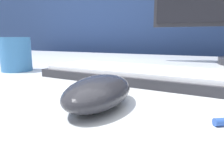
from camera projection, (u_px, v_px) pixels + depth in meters
name	position (u px, v px, depth m)	size (l,w,h in m)	color
partition_panel	(180.00, 58.00, 1.11)	(5.00, 0.03, 1.38)	navy
computer_mouse_near	(99.00, 92.00, 0.26)	(0.08, 0.13, 0.04)	#232328
keyboard	(141.00, 74.00, 0.42)	(0.41, 0.17, 0.02)	#28282D
mug	(16.00, 54.00, 0.53)	(0.07, 0.07, 0.08)	teal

